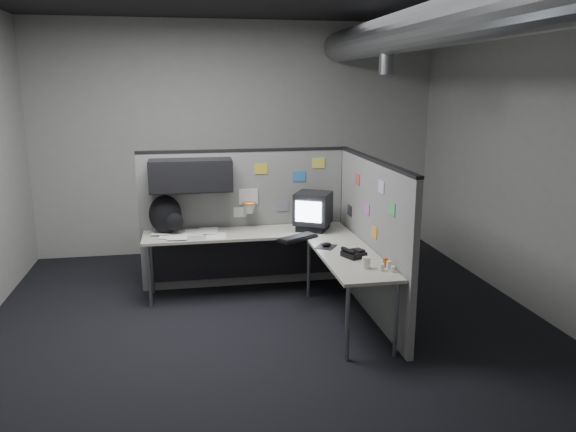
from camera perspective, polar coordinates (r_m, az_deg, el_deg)
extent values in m
cube|color=black|center=(5.66, -1.87, -11.35)|extent=(5.60, 5.60, 0.01)
cube|color=#9E9E99|center=(7.97, -5.02, 7.80)|extent=(5.60, 0.01, 3.20)
cube|color=#9E9E99|center=(2.52, 7.53, -4.20)|extent=(5.60, 0.01, 3.20)
cube|color=#9E9E99|center=(6.26, 24.42, 5.18)|extent=(0.01, 5.60, 3.20)
cylinder|color=slate|center=(5.55, 13.10, 18.09)|extent=(0.40, 5.49, 0.40)
cylinder|color=slate|center=(6.28, 9.99, 15.34)|extent=(0.16, 0.16, 0.30)
cube|color=slate|center=(6.61, -4.34, -0.35)|extent=(2.43, 0.06, 1.60)
cube|color=black|center=(6.47, -4.47, 6.68)|extent=(2.43, 0.07, 0.03)
cube|color=black|center=(6.83, 5.58, 0.08)|extent=(0.07, 0.07, 1.60)
cube|color=black|center=(6.27, -9.85, 4.10)|extent=(0.90, 0.35, 0.35)
cube|color=black|center=(6.10, -9.82, 3.85)|extent=(0.90, 0.02, 0.33)
cube|color=silver|center=(6.52, -4.04, 1.98)|extent=(0.22, 0.02, 0.18)
torus|color=#D85914|center=(6.44, -3.94, 1.30)|extent=(0.16, 0.16, 0.01)
cone|color=white|center=(6.45, -3.93, 0.78)|extent=(0.14, 0.14, 0.11)
cube|color=#D87F7F|center=(6.50, -11.95, 1.14)|extent=(0.15, 0.01, 0.12)
cube|color=gold|center=(6.48, -2.77, 4.81)|extent=(0.15, 0.01, 0.12)
cube|color=gray|center=(6.60, -0.58, 1.01)|extent=(0.15, 0.01, 0.12)
cube|color=#337FCC|center=(6.57, 1.14, 4.06)|extent=(0.15, 0.01, 0.12)
cube|color=#E5D84C|center=(6.60, 3.11, 5.39)|extent=(0.15, 0.01, 0.12)
cube|color=silver|center=(6.55, -4.89, 0.41)|extent=(0.15, 0.01, 0.12)
cube|color=slate|center=(5.83, 8.50, -2.32)|extent=(0.06, 2.23, 1.60)
cube|color=black|center=(5.67, 8.79, 5.64)|extent=(0.07, 2.23, 0.03)
cube|color=#CC4C4C|center=(6.11, 7.05, 3.72)|extent=(0.01, 0.15, 0.12)
cube|color=#B266B2|center=(5.83, 8.01, 0.73)|extent=(0.01, 0.15, 0.12)
cube|color=silver|center=(5.40, 9.45, 2.93)|extent=(0.01, 0.15, 0.12)
cube|color=#26262D|center=(6.42, 6.29, 0.57)|extent=(0.01, 0.15, 0.12)
cube|color=#4CB266|center=(5.15, 10.51, 0.69)|extent=(0.01, 0.15, 0.12)
cube|color=orange|center=(5.64, 8.75, -1.60)|extent=(0.01, 0.15, 0.12)
cube|color=#AEAC9D|center=(6.32, -4.15, -1.78)|extent=(2.30, 0.56, 0.03)
cube|color=#AEAC9D|center=(5.50, 6.28, -4.15)|extent=(0.56, 1.55, 0.03)
cube|color=black|center=(6.62, -4.32, -3.92)|extent=(2.18, 0.02, 0.55)
cylinder|color=gray|center=(6.20, -13.88, -5.98)|extent=(0.04, 0.04, 0.70)
cylinder|color=gray|center=(6.62, -13.68, -4.74)|extent=(0.04, 0.04, 0.70)
cylinder|color=gray|center=(6.32, 2.11, -5.20)|extent=(0.04, 0.04, 0.70)
cylinder|color=gray|center=(4.93, 6.06, -10.76)|extent=(0.04, 0.04, 0.70)
cylinder|color=gray|center=(5.07, 10.92, -10.26)|extent=(0.04, 0.04, 0.70)
cube|color=black|center=(6.42, 2.55, -1.05)|extent=(0.45, 0.46, 0.07)
cube|color=black|center=(6.37, 2.57, 0.82)|extent=(0.51, 0.51, 0.36)
cube|color=#D1E2F9|center=(6.18, 2.07, 0.43)|extent=(0.26, 0.15, 0.23)
cube|color=black|center=(6.00, 0.99, -2.27)|extent=(0.47, 0.38, 0.03)
cube|color=black|center=(6.00, 0.99, -2.08)|extent=(0.43, 0.34, 0.01)
cube|color=black|center=(5.75, 3.90, -3.12)|extent=(0.27, 0.28, 0.01)
ellipsoid|color=black|center=(5.74, 3.90, -2.90)|extent=(0.12, 0.09, 0.04)
cube|color=black|center=(5.44, 6.69, -3.88)|extent=(0.24, 0.25, 0.05)
cylinder|color=black|center=(5.40, 6.13, -3.49)|extent=(0.11, 0.18, 0.04)
cube|color=black|center=(5.46, 7.18, -3.45)|extent=(0.12, 0.13, 0.02)
cylinder|color=silver|center=(5.13, 10.23, -4.94)|extent=(0.06, 0.06, 0.08)
cylinder|color=silver|center=(5.08, 9.51, -5.16)|extent=(0.05, 0.05, 0.07)
cylinder|color=silver|center=(5.06, 10.62, -5.33)|extent=(0.05, 0.05, 0.05)
cylinder|color=#D85914|center=(5.18, 9.86, -4.68)|extent=(0.05, 0.05, 0.09)
cylinder|color=silver|center=(5.12, 7.95, -4.73)|extent=(0.10, 0.10, 0.10)
cube|color=white|center=(6.19, -7.30, -2.02)|extent=(0.25, 0.32, 0.00)
cube|color=white|center=(6.36, -9.53, -1.66)|extent=(0.24, 0.32, 0.00)
cube|color=white|center=(6.29, -11.92, -1.91)|extent=(0.24, 0.32, 0.00)
cube|color=white|center=(6.39, -8.13, -1.47)|extent=(0.24, 0.32, 0.00)
cube|color=white|center=(6.19, -11.08, -2.04)|extent=(0.24, 0.32, 0.00)
cube|color=white|center=(6.42, -12.69, -1.56)|extent=(0.25, 0.32, 0.00)
ellipsoid|color=black|center=(6.34, -12.36, 0.16)|extent=(0.43, 0.37, 0.44)
ellipsoid|color=black|center=(6.25, -11.46, -0.56)|extent=(0.22, 0.17, 0.20)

